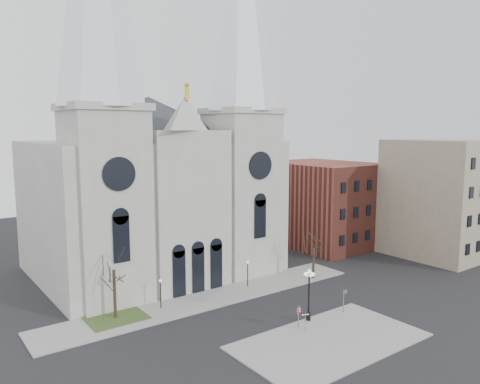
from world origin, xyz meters
TOP-DOWN VIEW (x-y plane):
  - ground at (0.00, 0.00)m, footprint 160.00×160.00m
  - sidewalk_near at (3.00, -5.00)m, footprint 18.00×10.00m
  - sidewalk_far at (0.00, 11.00)m, footprint 40.00×6.00m
  - grass_patch at (-11.00, 12.00)m, footprint 6.00×5.00m
  - cathedral at (0.00, 22.86)m, footprint 33.00×26.66m
  - bg_building_brick at (30.00, 22.00)m, footprint 14.00×18.00m
  - bg_building_tan at (38.00, 6.00)m, footprint 10.00×14.00m
  - tree_left at (-11.00, 12.00)m, footprint 3.20×3.20m
  - tree_right at (15.00, 9.00)m, footprint 3.20×3.20m
  - ped_lamp_left at (-6.00, 11.50)m, footprint 0.32×0.32m
  - ped_lamp_right at (6.00, 11.50)m, footprint 0.32×0.32m
  - stop_sign at (2.59, -1.21)m, footprint 0.79×0.08m
  - globe_lamp at (4.68, -0.50)m, footprint 1.39×1.39m
  - one_way_sign at (2.58, -2.19)m, footprint 0.79×0.40m
  - street_name_sign at (9.26, -1.20)m, footprint 0.77×0.26m

SIDE VIEW (x-z plane):
  - ground at x=0.00m, z-range 0.00..0.00m
  - sidewalk_near at x=3.00m, z-range 0.00..0.14m
  - sidewalk_far at x=0.00m, z-range 0.00..0.14m
  - grass_patch at x=-11.00m, z-range 0.00..0.18m
  - one_way_sign at x=2.58m, z-range 0.50..2.45m
  - street_name_sign at x=9.26m, z-range 0.35..2.83m
  - stop_sign at x=2.59m, z-range 0.63..2.82m
  - ped_lamp_left at x=-6.00m, z-range 0.70..3.96m
  - ped_lamp_right at x=6.00m, z-range 0.70..3.96m
  - globe_lamp at x=4.68m, z-range 0.83..6.25m
  - tree_right at x=15.00m, z-range 1.47..7.47m
  - tree_left at x=-11.00m, z-range 1.83..9.33m
  - bg_building_brick at x=30.00m, z-range 0.00..14.00m
  - bg_building_tan at x=38.00m, z-range 0.00..18.00m
  - cathedral at x=0.00m, z-range -8.52..45.48m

